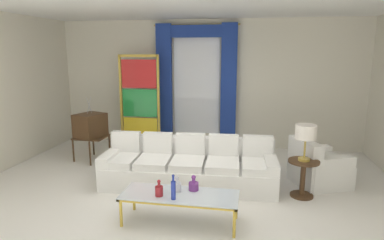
{
  "coord_description": "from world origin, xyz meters",
  "views": [
    {
      "loc": [
        1.08,
        -4.87,
        2.26
      ],
      "look_at": [
        0.01,
        0.9,
        1.05
      ],
      "focal_mm": 31.13,
      "sensor_mm": 36.0,
      "label": 1
    }
  ],
  "objects_px": {
    "bottle_blue_decanter": "(177,186)",
    "vintage_tv": "(90,126)",
    "round_side_table": "(303,175)",
    "bottle_ruby_flask": "(159,190)",
    "armchair_white": "(317,168)",
    "bottle_crystal_tall": "(194,185)",
    "couch_white_long": "(189,167)",
    "table_lamp_brass": "(306,134)",
    "peacock_figurine": "(158,145)",
    "stained_glass_divider": "(140,105)",
    "bottle_amber_squat": "(173,189)",
    "coffee_table": "(180,196)"
  },
  "relations": [
    {
      "from": "bottle_blue_decanter",
      "to": "vintage_tv",
      "type": "bearing_deg",
      "value": 137.25
    },
    {
      "from": "round_side_table",
      "to": "bottle_ruby_flask",
      "type": "bearing_deg",
      "value": -147.39
    },
    {
      "from": "bottle_blue_decanter",
      "to": "armchair_white",
      "type": "distance_m",
      "value": 2.67
    },
    {
      "from": "bottle_crystal_tall",
      "to": "vintage_tv",
      "type": "xyz_separation_m",
      "value": [
        -2.57,
        2.1,
        0.25
      ]
    },
    {
      "from": "couch_white_long",
      "to": "round_side_table",
      "type": "height_order",
      "value": "couch_white_long"
    },
    {
      "from": "bottle_blue_decanter",
      "to": "table_lamp_brass",
      "type": "xyz_separation_m",
      "value": [
        1.78,
        1.08,
        0.54
      ]
    },
    {
      "from": "peacock_figurine",
      "to": "round_side_table",
      "type": "bearing_deg",
      "value": -30.7
    },
    {
      "from": "bottle_ruby_flask",
      "to": "bottle_crystal_tall",
      "type": "bearing_deg",
      "value": 32.6
    },
    {
      "from": "armchair_white",
      "to": "table_lamp_brass",
      "type": "xyz_separation_m",
      "value": [
        -0.31,
        -0.57,
        0.74
      ]
    },
    {
      "from": "couch_white_long",
      "to": "bottle_blue_decanter",
      "type": "bearing_deg",
      "value": -86.63
    },
    {
      "from": "bottle_ruby_flask",
      "to": "stained_glass_divider",
      "type": "xyz_separation_m",
      "value": [
        -1.4,
        3.32,
        0.57
      ]
    },
    {
      "from": "vintage_tv",
      "to": "round_side_table",
      "type": "relative_size",
      "value": 2.26
    },
    {
      "from": "couch_white_long",
      "to": "round_side_table",
      "type": "bearing_deg",
      "value": -5.16
    },
    {
      "from": "peacock_figurine",
      "to": "stained_glass_divider",
      "type": "bearing_deg",
      "value": 145.41
    },
    {
      "from": "bottle_amber_squat",
      "to": "peacock_figurine",
      "type": "xyz_separation_m",
      "value": [
        -1.08,
        3.03,
        -0.33
      ]
    },
    {
      "from": "couch_white_long",
      "to": "bottle_blue_decanter",
      "type": "height_order",
      "value": "couch_white_long"
    },
    {
      "from": "bottle_crystal_tall",
      "to": "bottle_amber_squat",
      "type": "xyz_separation_m",
      "value": [
        -0.2,
        -0.33,
        0.07
      ]
    },
    {
      "from": "stained_glass_divider",
      "to": "peacock_figurine",
      "type": "distance_m",
      "value": 1.05
    },
    {
      "from": "vintage_tv",
      "to": "armchair_white",
      "type": "distance_m",
      "value": 4.5
    },
    {
      "from": "stained_glass_divider",
      "to": "peacock_figurine",
      "type": "xyz_separation_m",
      "value": [
        0.52,
        -0.36,
        -0.84
      ]
    },
    {
      "from": "couch_white_long",
      "to": "armchair_white",
      "type": "distance_m",
      "value": 2.21
    },
    {
      "from": "vintage_tv",
      "to": "round_side_table",
      "type": "bearing_deg",
      "value": -14.83
    },
    {
      "from": "armchair_white",
      "to": "table_lamp_brass",
      "type": "bearing_deg",
      "value": -118.98
    },
    {
      "from": "armchair_white",
      "to": "vintage_tv",
      "type": "bearing_deg",
      "value": 173.22
    },
    {
      "from": "couch_white_long",
      "to": "bottle_ruby_flask",
      "type": "height_order",
      "value": "couch_white_long"
    },
    {
      "from": "bottle_blue_decanter",
      "to": "vintage_tv",
      "type": "xyz_separation_m",
      "value": [
        -2.36,
        2.18,
        0.24
      ]
    },
    {
      "from": "peacock_figurine",
      "to": "couch_white_long",
      "type": "bearing_deg",
      "value": -56.84
    },
    {
      "from": "vintage_tv",
      "to": "stained_glass_divider",
      "type": "height_order",
      "value": "stained_glass_divider"
    },
    {
      "from": "bottle_ruby_flask",
      "to": "armchair_white",
      "type": "bearing_deg",
      "value": 38.64
    },
    {
      "from": "bottle_ruby_flask",
      "to": "couch_white_long",
      "type": "bearing_deg",
      "value": 85.08
    },
    {
      "from": "peacock_figurine",
      "to": "round_side_table",
      "type": "distance_m",
      "value": 3.32
    },
    {
      "from": "bottle_crystal_tall",
      "to": "couch_white_long",
      "type": "bearing_deg",
      "value": 103.8
    },
    {
      "from": "coffee_table",
      "to": "table_lamp_brass",
      "type": "distance_m",
      "value": 2.18
    },
    {
      "from": "couch_white_long",
      "to": "armchair_white",
      "type": "relative_size",
      "value": 2.78
    },
    {
      "from": "bottle_crystal_tall",
      "to": "round_side_table",
      "type": "distance_m",
      "value": 1.87
    },
    {
      "from": "couch_white_long",
      "to": "stained_glass_divider",
      "type": "height_order",
      "value": "stained_glass_divider"
    },
    {
      "from": "bottle_crystal_tall",
      "to": "bottle_amber_squat",
      "type": "distance_m",
      "value": 0.39
    },
    {
      "from": "couch_white_long",
      "to": "table_lamp_brass",
      "type": "height_order",
      "value": "table_lamp_brass"
    },
    {
      "from": "table_lamp_brass",
      "to": "stained_glass_divider",
      "type": "bearing_deg",
      "value": 148.67
    },
    {
      "from": "bottle_blue_decanter",
      "to": "bottle_crystal_tall",
      "type": "height_order",
      "value": "bottle_blue_decanter"
    },
    {
      "from": "bottle_amber_squat",
      "to": "armchair_white",
      "type": "height_order",
      "value": "armchair_white"
    },
    {
      "from": "couch_white_long",
      "to": "armchair_white",
      "type": "height_order",
      "value": "couch_white_long"
    },
    {
      "from": "bottle_amber_squat",
      "to": "bottle_ruby_flask",
      "type": "bearing_deg",
      "value": 162.21
    },
    {
      "from": "bottle_blue_decanter",
      "to": "bottle_amber_squat",
      "type": "distance_m",
      "value": 0.26
    },
    {
      "from": "bottle_crystal_tall",
      "to": "bottle_ruby_flask",
      "type": "relative_size",
      "value": 0.97
    },
    {
      "from": "bottle_blue_decanter",
      "to": "armchair_white",
      "type": "height_order",
      "value": "armchair_white"
    },
    {
      "from": "bottle_ruby_flask",
      "to": "armchair_white",
      "type": "relative_size",
      "value": 0.21
    },
    {
      "from": "stained_glass_divider",
      "to": "bottle_ruby_flask",
      "type": "bearing_deg",
      "value": -67.17
    },
    {
      "from": "bottle_crystal_tall",
      "to": "peacock_figurine",
      "type": "height_order",
      "value": "bottle_crystal_tall"
    },
    {
      "from": "peacock_figurine",
      "to": "bottle_blue_decanter",
      "type": "bearing_deg",
      "value": -68.91
    }
  ]
}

